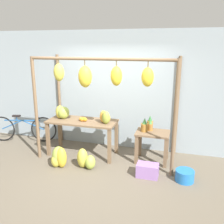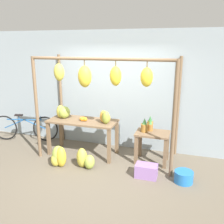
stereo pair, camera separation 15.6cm
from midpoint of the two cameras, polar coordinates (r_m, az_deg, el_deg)
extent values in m
plane|color=#665B4C|center=(5.04, -3.56, -14.14)|extent=(20.00, 20.00, 0.00)
cube|color=#99A8B2|center=(5.99, 1.75, 4.92)|extent=(8.00, 0.08, 2.80)
cylinder|color=brown|center=(5.63, -16.07, 0.70)|extent=(0.07, 0.07, 2.23)
cylinder|color=brown|center=(4.71, 14.94, -2.01)|extent=(0.07, 0.07, 2.23)
cylinder|color=brown|center=(6.51, -10.91, 2.94)|extent=(0.07, 0.07, 2.23)
cylinder|color=brown|center=(5.73, 15.58, 1.00)|extent=(0.07, 0.07, 2.23)
cylinder|color=brown|center=(4.80, -2.11, 12.04)|extent=(2.91, 0.06, 0.06)
cylinder|color=brown|center=(5.16, -11.29, 11.24)|extent=(0.02, 0.02, 0.07)
ellipsoid|color=gold|center=(5.18, -11.16, 8.90)|extent=(0.21, 0.19, 0.35)
cylinder|color=brown|center=(4.91, -5.42, 11.11)|extent=(0.02, 0.02, 0.10)
ellipsoid|color=gold|center=(4.94, -5.34, 8.07)|extent=(0.27, 0.24, 0.42)
cylinder|color=brown|center=(4.70, 1.81, 11.03)|extent=(0.02, 0.02, 0.09)
ellipsoid|color=yellow|center=(4.72, 1.78, 8.22)|extent=(0.22, 0.20, 0.37)
cylinder|color=brown|center=(4.57, 9.02, 10.70)|extent=(0.02, 0.02, 0.10)
ellipsoid|color=yellow|center=(4.60, 8.90, 7.87)|extent=(0.23, 0.20, 0.35)
cube|color=brown|center=(5.66, -5.99, -2.07)|extent=(1.55, 0.67, 0.04)
cube|color=brown|center=(5.88, -13.53, -5.95)|extent=(0.07, 0.07, 0.77)
cube|color=brown|center=(5.31, 0.16, -7.86)|extent=(0.07, 0.07, 0.77)
cube|color=brown|center=(6.34, -10.90, -4.24)|extent=(0.07, 0.07, 0.77)
cube|color=brown|center=(5.81, 1.86, -5.78)|extent=(0.07, 0.07, 0.77)
cube|color=brown|center=(5.36, 10.10, -4.83)|extent=(0.70, 0.52, 0.04)
cube|color=brown|center=(5.34, 6.37, -8.67)|extent=(0.07, 0.07, 0.63)
cube|color=brown|center=(5.26, 12.89, -9.32)|extent=(0.07, 0.07, 0.63)
cube|color=brown|center=(5.72, 7.24, -7.02)|extent=(0.07, 0.07, 0.63)
cube|color=brown|center=(5.65, 13.30, -7.59)|extent=(0.07, 0.07, 0.63)
ellipsoid|color=#9EB247|center=(5.83, -10.09, -0.06)|extent=(0.36, 0.36, 0.28)
ellipsoid|color=gold|center=(5.88, -10.91, 0.11)|extent=(0.19, 0.21, 0.30)
sphere|color=orange|center=(5.60, -6.01, -1.66)|extent=(0.07, 0.07, 0.07)
sphere|color=orange|center=(5.60, -5.79, -1.55)|extent=(0.10, 0.10, 0.10)
sphere|color=orange|center=(5.58, -6.06, -1.71)|extent=(0.08, 0.08, 0.08)
sphere|color=orange|center=(5.58, -5.87, -1.63)|extent=(0.09, 0.09, 0.09)
sphere|color=orange|center=(5.56, -5.35, -1.66)|extent=(0.09, 0.09, 0.09)
sphere|color=orange|center=(5.63, -5.68, -1.52)|extent=(0.08, 0.08, 0.08)
sphere|color=orange|center=(5.59, -5.89, -1.70)|extent=(0.07, 0.07, 0.07)
sphere|color=orange|center=(5.62, -6.22, -1.55)|extent=(0.09, 0.09, 0.09)
sphere|color=orange|center=(5.59, -5.72, -1.71)|extent=(0.07, 0.07, 0.07)
sphere|color=orange|center=(5.58, -5.88, -1.67)|extent=(0.08, 0.08, 0.08)
cylinder|color=olive|center=(5.41, 8.20, -3.48)|extent=(0.14, 0.14, 0.16)
cone|color=#337538|center=(5.37, 8.25, -2.21)|extent=(0.10, 0.10, 0.09)
cylinder|color=#A3702D|center=(5.47, 9.49, -3.10)|extent=(0.13, 0.13, 0.19)
cone|color=#337538|center=(5.42, 9.56, -1.51)|extent=(0.09, 0.09, 0.12)
cylinder|color=#A3702D|center=(5.34, 8.24, -3.63)|extent=(0.15, 0.15, 0.17)
cone|color=#428442|center=(5.30, 8.30, -2.10)|extent=(0.10, 0.10, 0.13)
cylinder|color=olive|center=(5.43, 9.56, -3.49)|extent=(0.11, 0.11, 0.15)
cone|color=#428442|center=(5.39, 9.61, -2.33)|extent=(0.08, 0.08, 0.08)
ellipsoid|color=gold|center=(5.33, -10.72, -10.03)|extent=(0.28, 0.27, 0.44)
ellipsoid|color=#9EB247|center=(5.39, -11.32, -9.76)|extent=(0.36, 0.36, 0.44)
ellipsoid|color=gold|center=(5.41, -11.89, -10.63)|extent=(0.26, 0.27, 0.28)
ellipsoid|color=#9EB247|center=(5.21, -4.31, -11.31)|extent=(0.22, 0.24, 0.29)
ellipsoid|color=gold|center=(5.26, -6.04, -10.33)|extent=(0.32, 0.32, 0.41)
cube|color=#9970B7|center=(4.95, 8.77, -13.16)|extent=(0.41, 0.26, 0.26)
cylinder|color=blue|center=(4.95, 16.96, -13.98)|extent=(0.35, 0.35, 0.21)
torus|color=black|center=(7.17, -22.71, -3.34)|extent=(0.66, 0.19, 0.67)
torus|color=black|center=(6.74, -14.34, -3.74)|extent=(0.66, 0.19, 0.67)
cylinder|color=#235B9E|center=(6.87, -18.82, -1.66)|extent=(0.92, 0.25, 0.03)
cylinder|color=#235B9E|center=(7.01, -20.80, -2.52)|extent=(0.55, 0.16, 0.26)
cylinder|color=#235B9E|center=(6.80, -16.60, -2.69)|extent=(0.55, 0.16, 0.26)
cylinder|color=#235B9E|center=(6.91, -19.90, -1.23)|extent=(0.02, 0.02, 0.10)
cube|color=black|center=(6.89, -19.95, -0.67)|extent=(0.21, 0.12, 0.04)
cylinder|color=#235B9E|center=(6.70, -15.39, -1.37)|extent=(0.02, 0.02, 0.10)
ellipsoid|color=gold|center=(5.37, -0.80, -1.22)|extent=(0.19, 0.19, 0.27)
ellipsoid|color=gold|center=(5.43, -1.17, -1.02)|extent=(0.21, 0.20, 0.27)
ellipsoid|color=#93A33D|center=(5.33, -0.61, -1.28)|extent=(0.21, 0.19, 0.28)
ellipsoid|color=#B2993D|center=(5.42, -0.22, -1.44)|extent=(0.14, 0.12, 0.20)
camera|label=1|loc=(0.08, -89.17, 0.23)|focal=40.00mm
camera|label=2|loc=(0.08, 90.83, -0.23)|focal=40.00mm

